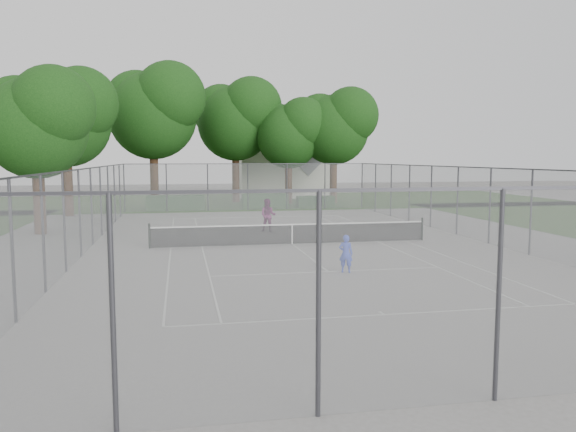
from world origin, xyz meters
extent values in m
plane|color=slate|center=(0.00, 0.00, 0.00)|extent=(120.00, 120.00, 0.00)
cube|color=#1F4012|center=(0.00, 26.00, 0.00)|extent=(60.00, 20.00, 0.00)
cube|color=beige|center=(0.00, -11.88, 0.01)|extent=(10.97, 0.06, 0.01)
cube|color=beige|center=(0.00, 11.88, 0.01)|extent=(10.97, 0.06, 0.01)
cube|color=beige|center=(-5.49, 0.00, 0.01)|extent=(0.06, 23.77, 0.01)
cube|color=beige|center=(5.49, 0.00, 0.01)|extent=(0.06, 23.77, 0.01)
cube|color=beige|center=(-4.12, 0.00, 0.01)|extent=(0.06, 23.77, 0.01)
cube|color=beige|center=(4.12, 0.00, 0.01)|extent=(0.06, 23.77, 0.01)
cube|color=beige|center=(0.00, -6.40, 0.01)|extent=(8.23, 0.06, 0.01)
cube|color=beige|center=(0.00, 6.40, 0.01)|extent=(8.23, 0.06, 0.01)
cube|color=beige|center=(0.00, 0.00, 0.01)|extent=(0.06, 12.80, 0.01)
cube|color=beige|center=(0.00, -11.73, 0.01)|extent=(0.06, 0.30, 0.01)
cube|color=beige|center=(0.00, 11.73, 0.01)|extent=(0.06, 0.30, 0.01)
cylinder|color=black|center=(-6.39, 0.00, 0.55)|extent=(0.10, 0.10, 1.10)
cylinder|color=black|center=(6.39, 0.00, 0.55)|extent=(0.10, 0.10, 1.10)
cube|color=black|center=(0.00, 0.00, 0.45)|extent=(12.67, 0.01, 0.86)
cube|color=white|center=(0.00, 0.00, 0.91)|extent=(12.77, 0.03, 0.06)
cube|color=white|center=(0.00, 0.00, 0.44)|extent=(0.05, 0.02, 0.88)
cylinder|color=#38383D|center=(-9.00, 17.00, 1.75)|extent=(0.08, 0.08, 3.50)
cylinder|color=#38383D|center=(9.00, 17.00, 1.75)|extent=(0.08, 0.08, 3.50)
cube|color=slate|center=(0.00, -17.00, 1.75)|extent=(18.00, 0.02, 3.50)
cube|color=slate|center=(0.00, 17.00, 1.75)|extent=(18.00, 0.02, 3.50)
cube|color=slate|center=(-9.00, 0.00, 1.75)|extent=(0.02, 34.00, 3.50)
cube|color=slate|center=(9.00, 0.00, 1.75)|extent=(0.02, 34.00, 3.50)
cube|color=#38383D|center=(0.00, -17.00, 3.50)|extent=(18.00, 0.05, 0.05)
cube|color=#38383D|center=(0.00, 17.00, 3.50)|extent=(18.00, 0.05, 0.05)
cube|color=#38383D|center=(-9.00, 0.00, 3.50)|extent=(0.05, 34.00, 0.05)
cube|color=#38383D|center=(9.00, 0.00, 3.50)|extent=(0.05, 34.00, 0.05)
cylinder|color=#372014|center=(-7.03, 20.97, 2.42)|extent=(0.66, 0.66, 4.85)
sphere|color=black|center=(-7.03, 20.97, 7.26)|extent=(6.89, 6.89, 6.89)
sphere|color=black|center=(-5.65, 19.94, 8.64)|extent=(5.51, 5.51, 5.51)
sphere|color=black|center=(-8.23, 21.83, 8.29)|extent=(5.17, 5.17, 5.17)
cylinder|color=#372014|center=(-0.12, 24.96, 2.33)|extent=(0.65, 0.65, 4.66)
sphere|color=black|center=(-0.12, 24.96, 6.97)|extent=(6.62, 6.62, 6.62)
sphere|color=black|center=(1.20, 23.96, 8.30)|extent=(5.30, 5.30, 5.30)
sphere|color=black|center=(-1.28, 25.78, 7.97)|extent=(4.97, 4.97, 4.97)
cylinder|color=#372014|center=(4.19, 22.48, 1.92)|extent=(0.61, 0.61, 3.84)
sphere|color=black|center=(4.19, 22.48, 5.75)|extent=(5.46, 5.46, 5.46)
sphere|color=black|center=(5.28, 21.66, 6.85)|extent=(4.37, 4.37, 4.37)
sphere|color=black|center=(3.23, 23.16, 6.57)|extent=(4.10, 4.10, 4.10)
cylinder|color=#372014|center=(8.10, 22.16, 2.11)|extent=(0.63, 0.63, 4.23)
sphere|color=black|center=(8.10, 22.16, 6.33)|extent=(6.01, 6.01, 6.01)
sphere|color=black|center=(9.30, 21.26, 7.54)|extent=(4.81, 4.81, 4.81)
sphere|color=black|center=(7.05, 22.92, 7.23)|extent=(4.51, 4.51, 4.51)
cylinder|color=#372014|center=(-12.50, 15.15, 2.11)|extent=(0.63, 0.63, 4.22)
sphere|color=black|center=(-12.50, 15.15, 6.33)|extent=(6.01, 6.01, 6.01)
sphere|color=black|center=(-11.30, 14.25, 7.53)|extent=(4.81, 4.81, 4.81)
sphere|color=black|center=(-13.55, 15.90, 7.23)|extent=(4.51, 4.51, 4.51)
cylinder|color=#372014|center=(-12.23, 5.92, 1.83)|extent=(0.60, 0.60, 3.65)
sphere|color=black|center=(-12.23, 5.92, 5.47)|extent=(5.20, 5.20, 5.20)
sphere|color=black|center=(-11.19, 5.14, 6.51)|extent=(4.16, 4.16, 4.16)
sphere|color=black|center=(-13.14, 6.57, 6.25)|extent=(3.90, 3.90, 3.90)
cube|color=#184115|center=(-5.37, 18.53, 0.54)|extent=(4.32, 1.30, 1.08)
cube|color=#184115|center=(1.54, 18.54, 0.56)|extent=(3.59, 1.03, 1.13)
cube|color=#184115|center=(5.61, 18.45, 0.45)|extent=(2.98, 1.09, 0.89)
cube|color=beige|center=(4.99, 30.83, 3.21)|extent=(8.56, 6.42, 6.42)
cube|color=#545459|center=(4.99, 30.83, 6.42)|extent=(8.47, 6.63, 8.47)
imported|color=blue|center=(0.58, -6.59, 0.66)|extent=(0.57, 0.48, 1.32)
imported|color=#692354|center=(-0.42, 4.49, 0.88)|extent=(1.03, 0.92, 1.77)
camera|label=1|loc=(-5.03, -25.07, 3.99)|focal=35.00mm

